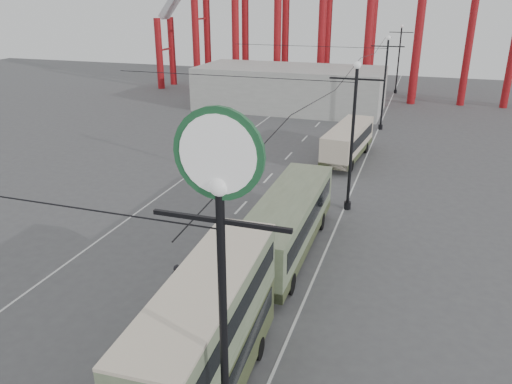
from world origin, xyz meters
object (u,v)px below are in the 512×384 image
(double_decker_bus, at_px, (208,335))
(single_decker_cream, at_px, (348,141))
(pedestrian, at_px, (178,282))
(lamp_post_near, at_px, (221,239))
(single_decker_green, at_px, (288,222))

(double_decker_bus, distance_m, single_decker_cream, 28.53)
(double_decker_bus, height_order, single_decker_cream, double_decker_bus)
(double_decker_bus, relative_size, pedestrian, 4.99)
(lamp_post_near, distance_m, single_decker_cream, 32.23)
(double_decker_bus, xyz_separation_m, single_decker_green, (-0.31, 10.98, -0.86))
(lamp_post_near, height_order, single_decker_green, lamp_post_near)
(pedestrian, bearing_deg, single_decker_cream, -99.94)
(lamp_post_near, bearing_deg, double_decker_bus, 121.00)
(lamp_post_near, bearing_deg, single_decker_cream, 93.04)
(lamp_post_near, relative_size, double_decker_bus, 1.21)
(single_decker_cream, xyz_separation_m, pedestrian, (-3.95, -23.39, -0.71))
(double_decker_bus, distance_m, single_decker_green, 11.02)
(lamp_post_near, bearing_deg, single_decker_green, 98.72)
(double_decker_bus, height_order, pedestrian, double_decker_bus)
(lamp_post_near, height_order, single_decker_cream, lamp_post_near)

